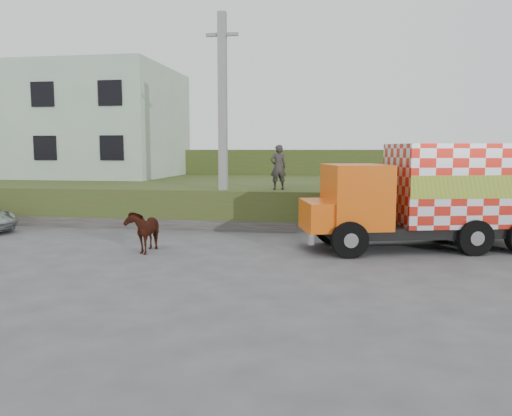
% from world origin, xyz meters
% --- Properties ---
extents(ground, '(120.00, 120.00, 0.00)m').
position_xyz_m(ground, '(0.00, 0.00, 0.00)').
color(ground, '#474749').
rests_on(ground, ground).
extents(embankment, '(40.00, 12.00, 1.50)m').
position_xyz_m(embankment, '(0.00, 10.00, 0.75)').
color(embankment, '#2B511B').
rests_on(embankment, ground).
extents(embankment_far, '(40.00, 12.00, 3.00)m').
position_xyz_m(embankment_far, '(0.00, 22.00, 1.50)').
color(embankment_far, '#2B511B').
rests_on(embankment_far, ground).
extents(retaining_strip, '(16.00, 0.50, 0.40)m').
position_xyz_m(retaining_strip, '(-2.00, 4.20, 0.20)').
color(retaining_strip, '#595651').
rests_on(retaining_strip, ground).
extents(building, '(10.00, 8.00, 6.00)m').
position_xyz_m(building, '(-11.00, 13.00, 4.50)').
color(building, '#ADC7AA').
rests_on(building, embankment).
extents(utility_pole, '(1.20, 0.30, 8.00)m').
position_xyz_m(utility_pole, '(-1.00, 4.60, 4.08)').
color(utility_pole, gray).
rests_on(utility_pole, ground).
extents(cargo_truck, '(7.49, 3.96, 3.19)m').
position_xyz_m(cargo_truck, '(6.15, 1.93, 1.64)').
color(cargo_truck, black).
rests_on(cargo_truck, ground).
extents(cow, '(0.75, 1.54, 1.28)m').
position_xyz_m(cow, '(-2.39, 0.09, 0.64)').
color(cow, '#37160D').
rests_on(cow, ground).
extents(pedestrian, '(0.73, 0.60, 1.70)m').
position_xyz_m(pedestrian, '(1.04, 5.05, 2.35)').
color(pedestrian, '#302D2B').
rests_on(pedestrian, embankment).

